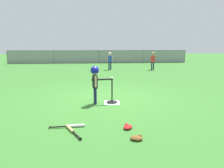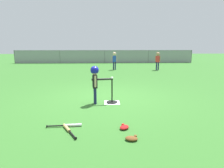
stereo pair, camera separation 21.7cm
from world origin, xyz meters
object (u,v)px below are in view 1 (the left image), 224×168
fielder_deep_left (110,58)px  glove_near_bats (128,127)px  fielder_deep_right (153,58)px  spare_bat_wood (71,130)px  batter_child (95,77)px  baseball_on_tee (112,78)px  glove_by_plate (137,138)px  spare_bat_silver (72,126)px  batting_tee (112,99)px

fielder_deep_left → glove_near_bats: bearing=-91.9°
fielder_deep_right → spare_bat_wood: 10.09m
batter_child → glove_near_bats: bearing=-69.9°
baseball_on_tee → glove_by_plate: 2.42m
fielder_deep_left → spare_bat_silver: 9.36m
glove_near_bats → glove_by_plate: bearing=-80.5°
batter_child → fielder_deep_right: fielder_deep_right is taller
batting_tee → batter_child: 0.81m
batting_tee → spare_bat_wood: bearing=-116.8°
fielder_deep_right → spare_bat_silver: fielder_deep_right is taller
spare_bat_silver → glove_by_plate: size_ratio=2.86×
batting_tee → fielder_deep_right: size_ratio=0.59×
spare_bat_wood → glove_by_plate: bearing=-20.5°
baseball_on_tee → batter_child: bearing=-171.0°
batter_child → glove_near_bats: 2.00m
spare_bat_wood → glove_near_bats: size_ratio=2.34×
glove_near_bats → spare_bat_silver: bearing=172.2°
spare_bat_silver → glove_by_plate: 1.35m
fielder_deep_right → fielder_deep_left: size_ratio=1.00×
batter_child → glove_by_plate: batter_child is taller
batting_tee → fielder_deep_left: 7.60m
fielder_deep_left → glove_by_plate: 9.89m
fielder_deep_right → baseball_on_tee: bearing=-114.3°
spare_bat_wood → spare_bat_silver: bearing=90.7°
baseball_on_tee → glove_by_plate: baseball_on_tee is taller
baseball_on_tee → glove_by_plate: bearing=-83.9°
batting_tee → glove_by_plate: (0.25, -2.31, -0.07)m
baseball_on_tee → spare_bat_silver: baseball_on_tee is taller
glove_near_bats → batter_child: bearing=110.1°
baseball_on_tee → spare_bat_wood: bearing=-116.8°
spare_bat_silver → fielder_deep_left: bearing=81.2°
fielder_deep_left → glove_by_plate: (-0.23, -9.86, -0.72)m
fielder_deep_right → spare_bat_silver: bearing=-115.3°
batting_tee → baseball_on_tee: bearing=180.0°
batting_tee → baseball_on_tee: baseball_on_tee is taller
batting_tee → glove_by_plate: 2.32m
baseball_on_tee → fielder_deep_left: (0.48, 7.55, 0.03)m
fielder_deep_left → spare_bat_wood: (-1.42, -9.42, -0.72)m
spare_bat_wood → batter_child: bearing=75.3°
batter_child → glove_near_bats: (0.64, -1.75, -0.73)m
batting_tee → fielder_deep_left: size_ratio=0.59×
spare_bat_wood → glove_by_plate: glove_by_plate is taller
fielder_deep_left → fielder_deep_right: bearing=-5.9°
baseball_on_tee → batter_child: batter_child is taller
fielder_deep_right → glove_by_plate: 10.07m
fielder_deep_right → glove_near_bats: fielder_deep_right is taller
glove_by_plate → glove_near_bats: bearing=99.5°
fielder_deep_left → glove_near_bats: (-0.31, -9.38, -0.72)m
batter_child → fielder_deep_right: (3.75, 7.34, -0.01)m
fielder_deep_left → spare_bat_silver: size_ratio=1.65×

